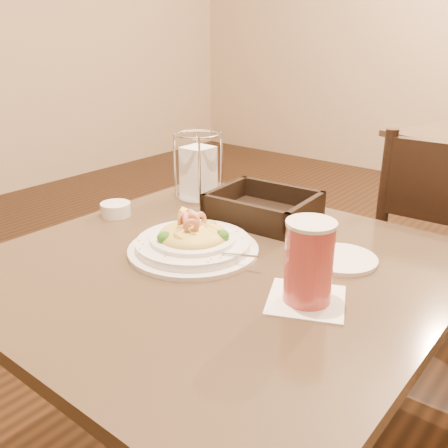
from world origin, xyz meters
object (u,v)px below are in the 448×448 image
Objects in this scene: bread_basket at (263,210)px; pasta_bowl at (193,241)px; main_table at (218,353)px; side_plate at (341,259)px; butter_ramekin at (116,209)px; drink_glass at (309,263)px; napkin_caddy at (198,171)px; dining_chair_near at (447,269)px.

pasta_bowl is at bearing -90.55° from bread_basket.
side_plate reaches higher than main_table.
butter_ramekin is (-0.31, 0.04, -0.01)m from pasta_bowl.
main_table is 4.99× the size of drink_glass.
pasta_bowl is 0.32m from side_plate.
drink_glass is at bearing -5.42° from pasta_bowl.
napkin_caddy is 2.45× the size of butter_ramekin.
drink_glass is at bearing -82.11° from side_plate.
pasta_bowl is (-0.35, -0.77, 0.26)m from dining_chair_near.
butter_ramekin is (-0.08, -0.24, -0.06)m from napkin_caddy.
main_table is 0.38m from drink_glass.
side_plate is 1.94× the size of butter_ramekin.
dining_chair_near reaches higher than drink_glass.
drink_glass is (0.23, -0.02, 0.31)m from main_table.
drink_glass is at bearing 83.63° from dining_chair_near.
bread_basket is at bearing 89.45° from pasta_bowl.
main_table is 0.27m from pasta_bowl.
main_table is at bearing 174.08° from drink_glass.
drink_glass reaches higher than butter_ramekin.
side_plate is at bearing 39.87° from main_table.
dining_chair_near reaches higher than side_plate.
napkin_caddy is at bearing 166.55° from side_plate.
pasta_bowl is (-0.08, 0.01, 0.26)m from main_table.
side_plate is (0.27, -0.10, -0.02)m from bread_basket.
dining_chair_near is 6.15× the size of side_plate.
napkin_caddy is at bearing 36.63° from dining_chair_near.
drink_glass is 0.62m from butter_ramekin.
dining_chair_near is 0.82m from napkin_caddy.
main_table is 0.46m from butter_ramekin.
bread_basket is 0.25m from napkin_caddy.
dining_chair_near is at bearing 65.34° from pasta_bowl.
drink_glass is 0.62m from napkin_caddy.
bread_basket is at bearing -4.68° from napkin_caddy.
drink_glass is 0.68× the size of bread_basket.
main_table is 0.35m from side_plate.
main_table is at bearing -140.13° from side_plate.
side_plate is at bearing -20.66° from bread_basket.
butter_ramekin reaches higher than side_plate.
napkin_caddy is at bearing 175.32° from bread_basket.
drink_glass reaches higher than main_table.
butter_ramekin is at bearing 173.46° from drink_glass.
pasta_bowl is at bearing -149.51° from side_plate.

